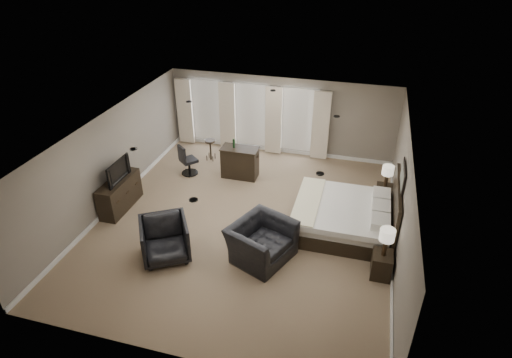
% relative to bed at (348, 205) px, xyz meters
% --- Properties ---
extents(room, '(7.60, 8.60, 2.64)m').
position_rel_bed_xyz_m(room, '(-2.58, -0.33, 0.55)').
color(room, '#806B51').
rests_on(room, ground).
extents(window_bay, '(5.25, 0.20, 2.30)m').
position_rel_bed_xyz_m(window_bay, '(-3.58, 3.78, 0.45)').
color(window_bay, silver).
rests_on(window_bay, room).
extents(bed, '(2.36, 2.26, 1.50)m').
position_rel_bed_xyz_m(bed, '(0.00, 0.00, 0.00)').
color(bed, silver).
rests_on(bed, ground).
extents(nightstand_near, '(0.43, 0.53, 0.58)m').
position_rel_bed_xyz_m(nightstand_near, '(0.89, -1.45, -0.46)').
color(nightstand_near, black).
rests_on(nightstand_near, ground).
extents(nightstand_far, '(0.43, 0.53, 0.58)m').
position_rel_bed_xyz_m(nightstand_far, '(0.89, 1.45, -0.46)').
color(nightstand_far, black).
rests_on(nightstand_far, ground).
extents(lamp_near, '(0.33, 0.33, 0.67)m').
position_rel_bed_xyz_m(lamp_near, '(0.89, -1.45, 0.16)').
color(lamp_near, beige).
rests_on(lamp_near, nightstand_near).
extents(lamp_far, '(0.31, 0.31, 0.64)m').
position_rel_bed_xyz_m(lamp_far, '(0.89, 1.45, 0.15)').
color(lamp_far, beige).
rests_on(lamp_far, nightstand_far).
extents(wall_art, '(0.04, 0.96, 0.56)m').
position_rel_bed_xyz_m(wall_art, '(1.12, 0.00, 1.00)').
color(wall_art, slate).
rests_on(wall_art, room).
extents(dresser, '(0.49, 1.51, 0.87)m').
position_rel_bed_xyz_m(dresser, '(-6.03, -0.59, -0.32)').
color(dresser, black).
rests_on(dresser, ground).
extents(tv, '(0.59, 1.02, 0.13)m').
position_rel_bed_xyz_m(tv, '(-6.03, -0.59, 0.19)').
color(tv, black).
rests_on(tv, dresser).
extents(armchair_near, '(1.38, 1.63, 1.21)m').
position_rel_bed_xyz_m(armchair_near, '(-1.81, -1.55, -0.15)').
color(armchair_near, black).
rests_on(armchair_near, ground).
extents(armchair_far, '(1.41, 1.38, 1.08)m').
position_rel_bed_xyz_m(armchair_far, '(-3.95, -2.13, -0.21)').
color(armchair_far, black).
rests_on(armchair_far, ground).
extents(bar_counter, '(1.12, 0.58, 0.98)m').
position_rel_bed_xyz_m(bar_counter, '(-3.39, 1.91, -0.26)').
color(bar_counter, black).
rests_on(bar_counter, ground).
extents(bar_stool_left, '(0.43, 0.43, 0.71)m').
position_rel_bed_xyz_m(bar_stool_left, '(-4.66, 2.72, -0.40)').
color(bar_stool_left, black).
rests_on(bar_stool_left, ground).
extents(bar_stool_right, '(0.38, 0.38, 0.79)m').
position_rel_bed_xyz_m(bar_stool_right, '(-3.00, 1.97, -0.36)').
color(bar_stool_right, black).
rests_on(bar_stool_right, ground).
extents(desk_chair, '(0.72, 0.72, 1.00)m').
position_rel_bed_xyz_m(desk_chair, '(-4.96, 1.65, -0.25)').
color(desk_chair, black).
rests_on(desk_chair, ground).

